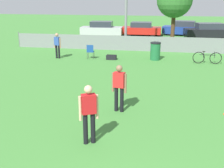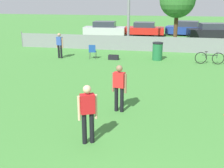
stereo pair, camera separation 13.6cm
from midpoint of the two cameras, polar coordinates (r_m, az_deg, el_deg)
fence_backline at (r=21.03m, az=10.21°, el=7.94°), size 22.93×0.07×1.21m
tree_near_pole at (r=23.57m, az=12.44°, el=16.31°), size 2.80×2.80×5.06m
player_defender_red at (r=9.62m, az=1.06°, el=-0.25°), size 0.53×0.28×1.67m
player_thrower_red at (r=7.53m, az=-5.26°, el=-5.41°), size 0.49×0.37×1.67m
spectator_in_blue at (r=18.73m, az=-11.26°, el=7.97°), size 0.51×0.29×1.64m
folding_chair_sideline at (r=18.37m, az=-4.63°, el=6.77°), size 0.47×0.48×0.92m
bicycle_sideline at (r=17.87m, az=18.56°, el=5.09°), size 1.70×0.44×0.76m
trash_bin at (r=18.17m, az=8.58°, el=6.64°), size 0.66×0.66×1.13m
gear_bag_sideline at (r=18.15m, az=-0.34°, el=5.45°), size 0.64×0.35×0.31m
parked_car_silver at (r=29.40m, az=-2.27°, el=11.09°), size 4.30×1.92×1.49m
parked_car_red at (r=30.02m, az=5.83°, el=11.06°), size 4.09×1.87×1.38m
parked_car_blue at (r=30.78m, az=14.25°, el=10.86°), size 4.47×2.35×1.50m
parked_car_dark at (r=28.96m, az=18.96°, el=10.12°), size 4.80×2.49×1.49m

